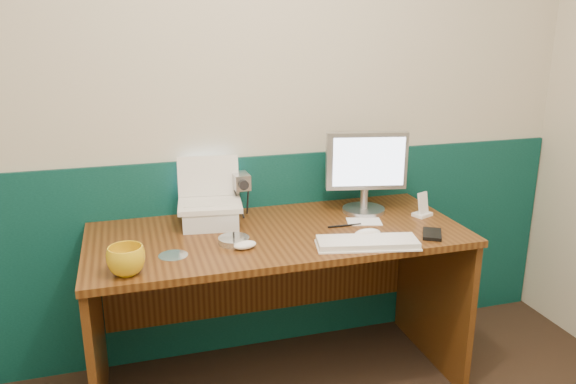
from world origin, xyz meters
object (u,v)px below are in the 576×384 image
object	(u,v)px
desk	(279,310)
mug	(126,260)
laptop	(209,183)
monitor	(365,174)
camcorder	(241,195)
keyboard	(367,243)

from	to	relation	value
desk	mug	size ratio (longest dim) A/B	11.91
desk	laptop	xyz separation A→B (m)	(-0.27, 0.16, 0.57)
mug	desk	bearing A→B (deg)	22.54
laptop	monitor	distance (m)	0.73
camcorder	mug	bearing A→B (deg)	-137.50
desk	camcorder	distance (m)	0.54
desk	monitor	distance (m)	0.74
desk	monitor	xyz separation A→B (m)	(0.46, 0.14, 0.56)
keyboard	mug	size ratio (longest dim) A/B	2.98
desk	monitor	world-z (taller)	monitor
keyboard	desk	bearing A→B (deg)	151.20
laptop	desk	bearing A→B (deg)	-23.05
keyboard	mug	world-z (taller)	mug
desk	mug	xyz separation A→B (m)	(-0.63, -0.26, 0.43)
desk	camcorder	world-z (taller)	camcorder
laptop	monitor	size ratio (longest dim) A/B	0.73
monitor	desk	bearing A→B (deg)	-150.84
desk	laptop	world-z (taller)	laptop
monitor	mug	bearing A→B (deg)	-147.56
laptop	camcorder	size ratio (longest dim) A/B	1.40
laptop	camcorder	xyz separation A→B (m)	(0.16, 0.09, -0.10)
monitor	mug	distance (m)	1.17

